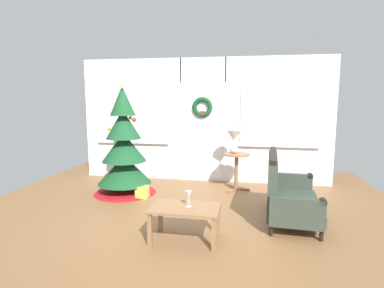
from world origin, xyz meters
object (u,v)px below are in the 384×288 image
settee_sofa (286,193)px  coffee_table (185,212)px  christmas_tree (124,153)px  wine_glass (189,195)px  table_lamp (234,138)px  side_table (236,164)px  gift_box (142,192)px

settee_sofa → coffee_table: bearing=-144.0°
christmas_tree → settee_sofa: size_ratio=1.40×
christmas_tree → wine_glass: 2.28m
settee_sofa → table_lamp: bearing=121.1°
settee_sofa → coffee_table: (-1.28, -0.93, -0.02)m
side_table → gift_box: size_ratio=3.35×
table_lamp → side_table: bearing=-33.7°
side_table → wine_glass: (-0.49, -2.23, 0.07)m
settee_sofa → side_table: (-0.76, 1.31, 0.12)m
christmas_tree → side_table: size_ratio=2.89×
wine_glass → gift_box: (-1.11, 1.46, -0.46)m
coffee_table → wine_glass: 0.21m
wine_glass → christmas_tree: bearing=132.1°
christmas_tree → gift_box: (0.41, -0.22, -0.64)m
coffee_table → wine_glass: (0.04, 0.02, 0.21)m
side_table → coffee_table: (-0.53, -2.25, -0.14)m
christmas_tree → wine_glass: (1.52, -1.68, -0.19)m
settee_sofa → wine_glass: bearing=-143.7°
christmas_tree → side_table: (2.01, 0.55, -0.25)m
christmas_tree → coffee_table: 2.29m
christmas_tree → table_lamp: size_ratio=4.60×
coffee_table → gift_box: (-1.07, 1.48, -0.25)m
table_lamp → gift_box: table_lamp is taller
side_table → table_lamp: table_lamp is taller
side_table → settee_sofa: bearing=-60.1°
table_lamp → coffee_table: (-0.47, -2.29, -0.63)m
settee_sofa → side_table: size_ratio=2.06×
coffee_table → gift_box: 1.85m
christmas_tree → table_lamp: christmas_tree is taller
settee_sofa → coffee_table: 1.59m
settee_sofa → side_table: 1.52m
side_table → wine_glass: size_ratio=3.59×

